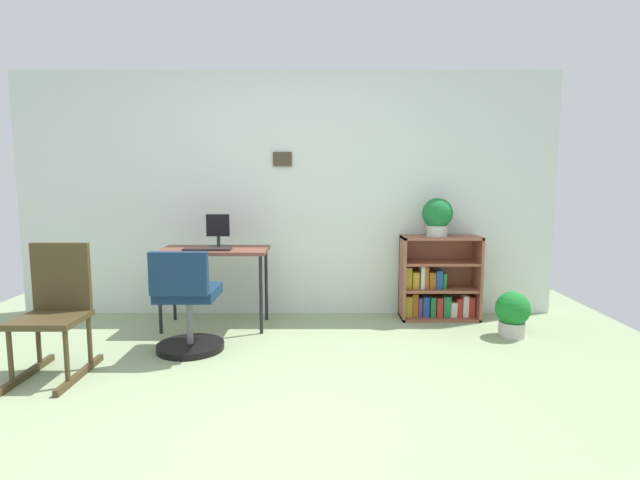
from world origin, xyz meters
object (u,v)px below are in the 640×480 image
rocking_chair (53,309)px  keyboard (205,249)px  bookshelf_low (435,282)px  potted_plant_on_shelf (435,216)px  office_chair (185,308)px  monitor (216,233)px  potted_plant_floor (510,313)px  desk (213,256)px

rocking_chair → keyboard: bearing=50.1°
rocking_chair → bookshelf_low: (2.92, 1.37, -0.11)m
potted_plant_on_shelf → office_chair: bearing=-156.5°
monitor → potted_plant_on_shelf: potted_plant_on_shelf is taller
potted_plant_on_shelf → potted_plant_floor: 1.08m
desk → potted_plant_on_shelf: (2.03, 0.24, 0.34)m
desk → monitor: (0.02, 0.07, 0.20)m
monitor → keyboard: (-0.06, -0.17, -0.13)m
keyboard → desk: bearing=68.7°
office_chair → bookshelf_low: bearing=24.2°
bookshelf_low → desk: bearing=-172.2°
office_chair → potted_plant_on_shelf: size_ratio=2.27×
desk → potted_plant_floor: bearing=-6.5°
monitor → potted_plant_on_shelf: size_ratio=0.84×
monitor → potted_plant_on_shelf: bearing=4.8°
desk → keyboard: size_ratio=2.31×
rocking_chair → potted_plant_on_shelf: potted_plant_on_shelf is taller
rocking_chair → potted_plant_on_shelf: bearing=24.5°
keyboard → office_chair: office_chair is taller
desk → monitor: bearing=70.2°
keyboard → office_chair: 0.69m
desk → office_chair: 0.74m
office_chair → rocking_chair: 0.89m
monitor → bookshelf_low: size_ratio=0.38×
monitor → rocking_chair: (-0.88, -1.15, -0.40)m
office_chair → potted_plant_floor: 2.67m
keyboard → bookshelf_low: (2.10, 0.38, -0.38)m
bookshelf_low → potted_plant_floor: bearing=-48.9°
office_chair → potted_plant_floor: office_chair is taller
office_chair → potted_plant_floor: (2.64, 0.38, -0.14)m
potted_plant_on_shelf → potted_plant_floor: (0.53, -0.53, -0.78)m
desk → rocking_chair: (-0.86, -1.08, -0.19)m
desk → rocking_chair: size_ratio=1.06×
office_chair → potted_plant_on_shelf: bearing=23.5°
keyboard → potted_plant_floor: bearing=-4.3°
office_chair → desk: bearing=83.8°
keyboard → monitor: bearing=69.3°
keyboard → potted_plant_floor: 2.66m
bookshelf_low → potted_plant_on_shelf: 0.64m
monitor → potted_plant_floor: monitor is taller
desk → keyboard: 0.13m
bookshelf_low → potted_plant_on_shelf: size_ratio=2.21×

